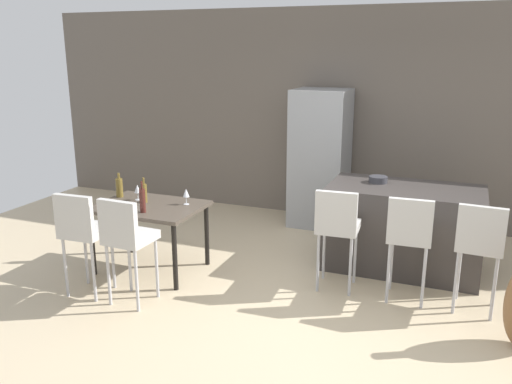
% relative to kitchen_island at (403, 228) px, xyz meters
% --- Properties ---
extents(ground_plane, '(10.00, 10.00, 0.00)m').
position_rel_kitchen_island_xyz_m(ground_plane, '(-0.72, -1.12, -0.46)').
color(ground_plane, '#C6B28E').
extents(back_wall, '(10.00, 0.12, 2.90)m').
position_rel_kitchen_island_xyz_m(back_wall, '(-0.72, 1.58, 0.99)').
color(back_wall, '#665B51').
rests_on(back_wall, ground_plane).
extents(kitchen_island, '(1.62, 0.88, 0.92)m').
position_rel_kitchen_island_xyz_m(kitchen_island, '(0.00, 0.00, 0.00)').
color(kitchen_island, '#383330').
rests_on(kitchen_island, ground_plane).
extents(bar_chair_left, '(0.42, 0.42, 1.05)m').
position_rel_kitchen_island_xyz_m(bar_chair_left, '(-0.55, -0.82, 0.24)').
color(bar_chair_left, beige).
rests_on(bar_chair_left, ground_plane).
extents(bar_chair_middle, '(0.42, 0.42, 1.05)m').
position_rel_kitchen_island_xyz_m(bar_chair_middle, '(0.14, -0.82, 0.24)').
color(bar_chair_middle, beige).
rests_on(bar_chair_middle, ground_plane).
extents(bar_chair_right, '(0.42, 0.42, 1.05)m').
position_rel_kitchen_island_xyz_m(bar_chair_right, '(0.75, -0.82, 0.24)').
color(bar_chair_right, beige).
rests_on(bar_chair_right, ground_plane).
extents(dining_table, '(1.12, 0.82, 0.74)m').
position_rel_kitchen_island_xyz_m(dining_table, '(-2.53, -1.08, 0.20)').
color(dining_table, '#4C4238').
rests_on(dining_table, ground_plane).
extents(dining_chair_near, '(0.42, 0.42, 1.05)m').
position_rel_kitchen_island_xyz_m(dining_chair_near, '(-2.78, -1.85, 0.24)').
color(dining_chair_near, beige).
rests_on(dining_chair_near, ground_plane).
extents(dining_chair_far, '(0.42, 0.42, 1.05)m').
position_rel_kitchen_island_xyz_m(dining_chair_far, '(-2.28, -1.85, 0.24)').
color(dining_chair_far, beige).
rests_on(dining_chair_far, ground_plane).
extents(wine_bottle_corner, '(0.06, 0.06, 0.28)m').
position_rel_kitchen_island_xyz_m(wine_bottle_corner, '(-2.63, -1.01, 0.39)').
color(wine_bottle_corner, brown).
rests_on(wine_bottle_corner, dining_table).
extents(wine_bottle_left, '(0.08, 0.08, 0.27)m').
position_rel_kitchen_island_xyz_m(wine_bottle_left, '(-3.01, -0.92, 0.39)').
color(wine_bottle_left, brown).
rests_on(wine_bottle_left, dining_table).
extents(wine_bottle_middle, '(0.06, 0.06, 0.33)m').
position_rel_kitchen_island_xyz_m(wine_bottle_middle, '(-2.45, -1.32, 0.41)').
color(wine_bottle_middle, '#471E19').
rests_on(wine_bottle_middle, dining_table).
extents(wine_glass_right, '(0.07, 0.07, 0.17)m').
position_rel_kitchen_island_xyz_m(wine_glass_right, '(-2.17, -0.91, 0.40)').
color(wine_glass_right, silver).
rests_on(wine_glass_right, dining_table).
extents(wine_glass_far, '(0.07, 0.07, 0.17)m').
position_rel_kitchen_island_xyz_m(wine_glass_far, '(-2.75, -0.96, 0.40)').
color(wine_glass_far, silver).
rests_on(wine_glass_far, dining_table).
extents(refrigerator, '(0.72, 0.68, 1.84)m').
position_rel_kitchen_island_xyz_m(refrigerator, '(-1.26, 1.14, 0.46)').
color(refrigerator, '#939699').
rests_on(refrigerator, ground_plane).
extents(fruit_bowl, '(0.20, 0.20, 0.07)m').
position_rel_kitchen_island_xyz_m(fruit_bowl, '(-0.32, 0.10, 0.50)').
color(fruit_bowl, '#333338').
rests_on(fruit_bowl, kitchen_island).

